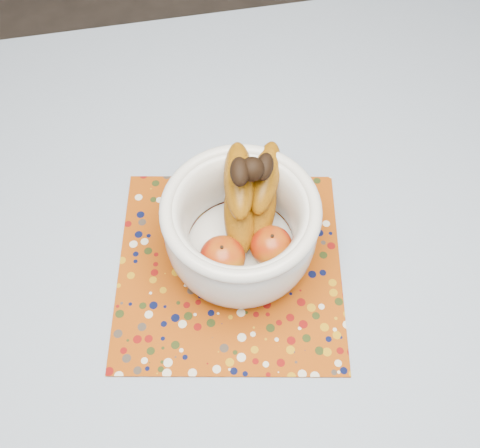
{
  "coord_description": "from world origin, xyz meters",
  "views": [
    {
      "loc": [
        -0.08,
        -0.35,
        1.56
      ],
      "look_at": [
        0.0,
        0.08,
        0.85
      ],
      "focal_mm": 42.0,
      "sensor_mm": 36.0,
      "label": 1
    }
  ],
  "objects": [
    {
      "name": "fruit_bowl",
      "position": [
        0.01,
        0.08,
        0.85
      ],
      "size": [
        0.24,
        0.24,
        0.2
      ],
      "color": "silver",
      "rests_on": "placemat"
    },
    {
      "name": "table",
      "position": [
        0.0,
        0.0,
        0.67
      ],
      "size": [
        1.2,
        1.2,
        0.75
      ],
      "color": "brown",
      "rests_on": "ground"
    },
    {
      "name": "tablecloth",
      "position": [
        0.0,
        0.0,
        0.76
      ],
      "size": [
        1.32,
        1.32,
        0.01
      ],
      "primitive_type": "cube",
      "color": "#6275A4",
      "rests_on": "table"
    },
    {
      "name": "placemat",
      "position": [
        -0.02,
        0.05,
        0.76
      ],
      "size": [
        0.41,
        0.41,
        0.0
      ],
      "primitive_type": "cube",
      "rotation": [
        0.0,
        0.0,
        -0.19
      ],
      "color": "#8F3907",
      "rests_on": "tablecloth"
    }
  ]
}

